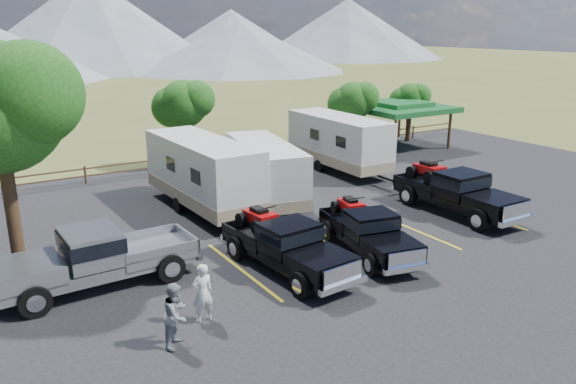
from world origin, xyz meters
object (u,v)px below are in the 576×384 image
pickup_silver (98,257)px  person_b (176,315)px  trailer_right (338,142)px  trailer_left (203,174)px  rig_center (368,230)px  rig_right (456,191)px  trailer_center (265,172)px  pavilion (399,107)px  person_a (202,293)px  rig_left (285,244)px

pickup_silver → person_b: pickup_silver is taller
trailer_right → trailer_left: bearing=-163.5°
rig_center → rig_right: bearing=25.1°
trailer_left → person_b: trailer_left is taller
trailer_left → trailer_center: bearing=-12.4°
pavilion → pickup_silver: 26.28m
rig_right → person_a: rig_right is taller
pavilion → trailer_right: size_ratio=0.67×
rig_right → trailer_right: 9.16m
trailer_center → trailer_left: bearing=-178.1°
pavilion → person_a: 26.62m
rig_left → trailer_center: 7.81m
pavilion → rig_right: (-7.87, -12.48, -1.70)m
person_b → pavilion: bearing=-7.3°
rig_right → trailer_center: trailer_center is taller
rig_left → person_b: rig_left is taller
person_a → trailer_right: bearing=-141.5°
rig_right → trailer_center: bearing=138.5°
rig_left → rig_center: rig_left is taller
person_b → trailer_right: bearing=-2.1°
person_b → person_a: bearing=-6.7°
rig_left → pickup_silver: size_ratio=0.91×
trailer_center → rig_right: bearing=-29.5°
pavilion → trailer_left: bearing=-160.7°
trailer_left → person_b: size_ratio=5.30×
rig_right → pickup_silver: 15.67m
pavilion → person_b: pavilion is taller
rig_left → rig_right: rig_right is taller
rig_left → trailer_right: 14.41m
trailer_right → person_a: size_ratio=5.16×
pavilion → rig_right: size_ratio=0.95×
rig_center → trailer_center: size_ratio=0.68×
rig_left → rig_center: 3.43m
person_b → trailer_left: bearing=19.8°
person_a → person_b: size_ratio=1.00×
rig_center → rig_right: rig_right is taller
pavilion → trailer_left: 18.45m
pavilion → rig_center: bearing=-135.5°
pickup_silver → rig_left: bearing=68.1°
pavilion → person_a: (-21.55, -15.52, -1.86)m
rig_right → trailer_right: (0.20, 9.14, 0.63)m
trailer_right → person_a: (-13.87, -12.18, -0.78)m
trailer_left → rig_left: bearing=-94.1°
rig_right → rig_left: bearing=-172.6°
rig_center → trailer_center: 7.43m
pavilion → trailer_center: pavilion is taller
rig_right → trailer_right: bearing=89.0°
rig_center → trailer_center: trailer_center is taller
trailer_center → pavilion: bearing=36.9°
rig_center → trailer_left: (-3.14, 7.94, 0.84)m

